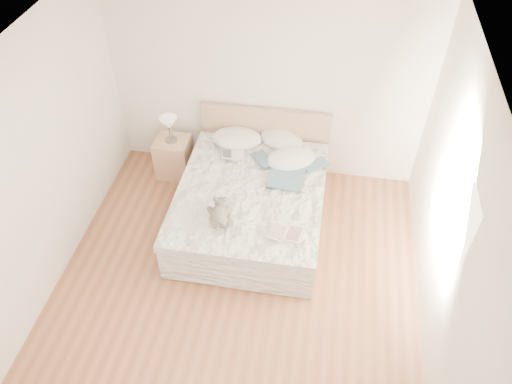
% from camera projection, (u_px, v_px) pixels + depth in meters
% --- Properties ---
extents(floor, '(4.00, 4.50, 0.00)m').
position_uv_depth(floor, '(233.00, 297.00, 5.49)').
color(floor, brown).
rests_on(floor, ground).
extents(ceiling, '(4.00, 4.50, 0.00)m').
position_uv_depth(ceiling, '(222.00, 83.00, 3.62)').
color(ceiling, silver).
rests_on(ceiling, ground).
extents(wall_back, '(4.00, 0.02, 2.70)m').
position_uv_depth(wall_back, '(266.00, 82.00, 6.16)').
color(wall_back, silver).
rests_on(wall_back, ground).
extents(wall_left, '(0.02, 4.50, 2.70)m').
position_uv_depth(wall_left, '(26.00, 187.00, 4.80)').
color(wall_left, silver).
rests_on(wall_left, ground).
extents(wall_right, '(0.02, 4.50, 2.70)m').
position_uv_depth(wall_right, '(455.00, 240.00, 4.32)').
color(wall_right, silver).
rests_on(wall_right, ground).
extents(window, '(0.02, 1.30, 1.10)m').
position_uv_depth(window, '(452.00, 207.00, 4.46)').
color(window, white).
rests_on(window, wall_right).
extents(bed, '(1.72, 2.14, 1.00)m').
position_uv_depth(bed, '(252.00, 202.00, 6.13)').
color(bed, tan).
rests_on(bed, floor).
extents(nightstand, '(0.45, 0.40, 0.56)m').
position_uv_depth(nightstand, '(174.00, 157.00, 6.79)').
color(nightstand, tan).
rests_on(nightstand, floor).
extents(table_lamp, '(0.28, 0.28, 0.36)m').
position_uv_depth(table_lamp, '(169.00, 124.00, 6.42)').
color(table_lamp, '#4D4743').
rests_on(table_lamp, nightstand).
extents(pillow_left, '(0.67, 0.48, 0.19)m').
position_uv_depth(pillow_left, '(237.00, 138.00, 6.50)').
color(pillow_left, white).
rests_on(pillow_left, bed).
extents(pillow_middle, '(0.73, 0.66, 0.18)m').
position_uv_depth(pillow_middle, '(281.00, 139.00, 6.48)').
color(pillow_middle, white).
rests_on(pillow_middle, bed).
extents(pillow_right, '(0.76, 0.68, 0.19)m').
position_uv_depth(pillow_right, '(291.00, 158.00, 6.21)').
color(pillow_right, white).
rests_on(pillow_right, bed).
extents(blouse, '(0.69, 0.73, 0.03)m').
position_uv_depth(blouse, '(287.00, 172.00, 6.04)').
color(blouse, '#395369').
rests_on(blouse, bed).
extents(photo_book, '(0.33, 0.25, 0.02)m').
position_uv_depth(photo_book, '(233.00, 155.00, 6.27)').
color(photo_book, white).
rests_on(photo_book, bed).
extents(childrens_book, '(0.40, 0.31, 0.02)m').
position_uv_depth(childrens_book, '(286.00, 233.00, 5.33)').
color(childrens_book, beige).
rests_on(childrens_book, bed).
extents(teddy_bear, '(0.29, 0.37, 0.18)m').
position_uv_depth(teddy_bear, '(219.00, 219.00, 5.45)').
color(teddy_bear, '#625B4D').
rests_on(teddy_bear, bed).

